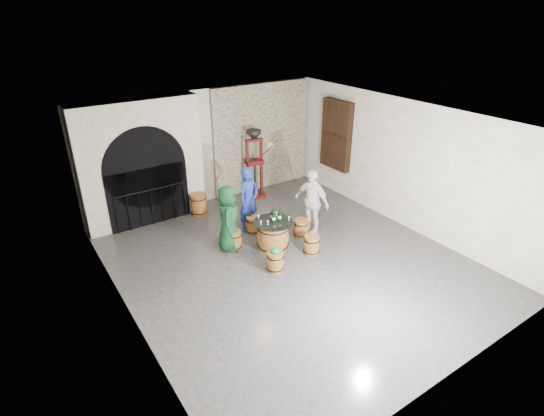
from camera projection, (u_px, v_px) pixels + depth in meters
ground at (289, 262)px, 9.52m from camera, size 8.00×8.00×0.00m
wall_back at (206, 148)px, 11.81m from camera, size 8.00×0.00×8.00m
wall_front at (462, 296)px, 5.84m from camera, size 8.00×0.00×8.00m
wall_left at (121, 245)px, 7.07m from camera, size 0.00×8.00×8.00m
wall_right at (404, 165)px, 10.58m from camera, size 0.00×8.00×8.00m
ceiling at (292, 121)px, 8.13m from camera, size 8.00×8.00×0.00m
stone_facing_panel at (261, 138)px, 12.67m from camera, size 3.20×0.12×3.18m
arched_opening at (142, 164)px, 10.67m from camera, size 3.10×0.60×3.19m
shuttered_window at (336, 135)px, 12.22m from camera, size 0.23×1.10×2.00m
barrel_table at (273, 235)px, 9.90m from camera, size 0.91×0.91×0.70m
barrel_stool_left at (234, 240)px, 9.96m from camera, size 0.38×0.38×0.45m
barrel_stool_far at (253, 224)px, 10.65m from camera, size 0.38×0.38×0.45m
barrel_stool_right at (301, 228)px, 10.49m from camera, size 0.38×0.38×0.45m
barrel_stool_near_right at (312, 245)px, 9.76m from camera, size 0.38×0.38×0.45m
barrel_stool_near_left at (275, 261)px, 9.13m from camera, size 0.38×0.38×0.45m
green_cap at (275, 251)px, 9.01m from camera, size 0.24×0.19×0.11m
person_green at (228, 218)px, 9.71m from camera, size 0.85×0.92×1.58m
person_blue at (249, 199)px, 10.52m from camera, size 0.70×0.55×1.68m
person_white at (311, 202)px, 10.41m from camera, size 0.65×1.05×1.67m
wine_bottle_left at (274, 217)px, 9.67m from camera, size 0.08×0.08×0.32m
wine_bottle_center at (280, 216)px, 9.73m from camera, size 0.08×0.08×0.32m
wine_bottle_right at (272, 215)px, 9.77m from camera, size 0.08×0.08×0.32m
tasting_glass_a at (268, 222)px, 9.61m from camera, size 0.05×0.05×0.10m
tasting_glass_b at (280, 216)px, 9.90m from camera, size 0.05×0.05×0.10m
tasting_glass_c at (259, 217)px, 9.87m from camera, size 0.05×0.05×0.10m
tasting_glass_d at (276, 214)px, 10.00m from camera, size 0.05×0.05×0.10m
tasting_glass_e at (289, 218)px, 9.79m from camera, size 0.05×0.05×0.10m
tasting_glass_f at (261, 223)px, 9.61m from camera, size 0.05×0.05×0.10m
side_barrel at (199, 204)px, 11.53m from camera, size 0.46×0.46×0.61m
corking_press at (254, 159)px, 12.21m from camera, size 0.85×0.54×2.04m
control_box at (270, 145)px, 12.84m from camera, size 0.18×0.10×0.22m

